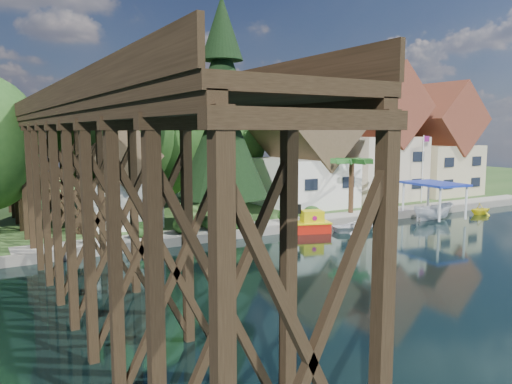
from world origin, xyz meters
TOP-DOWN VIEW (x-y plane):
  - ground at (0.00, 0.00)m, footprint 140.00×140.00m
  - bank at (0.00, 34.00)m, footprint 140.00×52.00m
  - seawall at (4.00, 8.00)m, footprint 60.00×0.40m
  - promenade at (6.00, 9.30)m, footprint 50.00×2.60m
  - trestle_bridge at (-16.00, 5.17)m, footprint 4.12×44.18m
  - house_left at (7.00, 16.00)m, footprint 7.64×8.64m
  - house_center at (16.00, 16.50)m, footprint 8.65×9.18m
  - house_right at (25.00, 16.00)m, footprint 8.15×8.64m
  - shed at (-11.00, 14.50)m, footprint 5.09×5.40m
  - bg_trees at (1.00, 21.25)m, footprint 49.90×13.30m
  - shrubs at (-4.60, 9.26)m, footprint 15.76×2.47m
  - conifer at (-4.07, 11.15)m, footprint 6.90×6.90m
  - palm_tree at (7.71, 10.01)m, footprint 4.36×4.36m
  - flagpole at (18.45, 11.61)m, footprint 1.04×0.22m
  - tugboat at (1.20, 7.12)m, footprint 3.42×2.55m
  - boat_white_a at (4.70, 5.57)m, footprint 4.68×3.90m
  - boat_canopy at (13.48, 6.04)m, footprint 4.21×5.40m
  - boat_yellow at (19.59, 5.81)m, footprint 2.52×2.28m

SIDE VIEW (x-z plane):
  - ground at x=0.00m, z-range 0.00..0.00m
  - bank at x=0.00m, z-range 0.00..0.50m
  - seawall at x=4.00m, z-range 0.00..0.62m
  - boat_white_a at x=4.70m, z-range 0.00..0.84m
  - promenade at x=6.00m, z-range 0.50..0.56m
  - boat_yellow at x=19.59m, z-range 0.00..1.17m
  - tugboat at x=1.20m, z-range -0.44..1.77m
  - shrubs at x=-4.60m, z-range 0.38..2.08m
  - boat_canopy at x=13.48m, z-range -0.23..3.01m
  - shed at x=-11.00m, z-range -0.10..7.75m
  - flagpole at x=18.45m, z-range 1.26..7.97m
  - palm_tree at x=7.71m, z-range 2.38..7.42m
  - house_left at x=7.00m, z-range -0.37..10.65m
  - trestle_bridge at x=-16.00m, z-range 0.70..10.00m
  - house_right at x=25.00m, z-range -0.45..12.00m
  - house_center at x=16.00m, z-range -0.53..13.36m
  - bg_trees at x=1.00m, z-range 2.00..12.57m
  - conifer at x=-4.07m, z-range 0.19..17.17m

